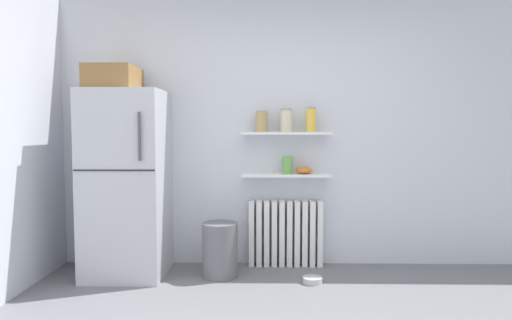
{
  "coord_description": "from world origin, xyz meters",
  "views": [
    {
      "loc": [
        -0.23,
        -2.39,
        1.32
      ],
      "look_at": [
        -0.3,
        1.6,
        1.05
      ],
      "focal_mm": 31.74,
      "sensor_mm": 36.0,
      "label": 1
    }
  ],
  "objects_px": {
    "shelf_bowl": "(304,170)",
    "pet_food_bowl": "(312,280)",
    "storage_jar_2": "(311,119)",
    "vase": "(287,165)",
    "storage_jar_0": "(261,121)",
    "trash_bin": "(220,250)",
    "storage_jar_1": "(286,120)",
    "refrigerator": "(126,178)",
    "radiator": "(286,233)"
  },
  "relations": [
    {
      "from": "radiator",
      "to": "storage_jar_0",
      "type": "distance_m",
      "value": 1.1
    },
    {
      "from": "vase",
      "to": "trash_bin",
      "type": "relative_size",
      "value": 0.34
    },
    {
      "from": "shelf_bowl",
      "to": "pet_food_bowl",
      "type": "relative_size",
      "value": 0.91
    },
    {
      "from": "storage_jar_1",
      "to": "pet_food_bowl",
      "type": "distance_m",
      "value": 1.47
    },
    {
      "from": "storage_jar_1",
      "to": "storage_jar_2",
      "type": "bearing_deg",
      "value": 0.0
    },
    {
      "from": "trash_bin",
      "to": "pet_food_bowl",
      "type": "relative_size",
      "value": 2.85
    },
    {
      "from": "radiator",
      "to": "shelf_bowl",
      "type": "distance_m",
      "value": 0.64
    },
    {
      "from": "storage_jar_1",
      "to": "shelf_bowl",
      "type": "relative_size",
      "value": 1.41
    },
    {
      "from": "vase",
      "to": "pet_food_bowl",
      "type": "distance_m",
      "value": 1.08
    },
    {
      "from": "storage_jar_0",
      "to": "storage_jar_1",
      "type": "xyz_separation_m",
      "value": [
        0.23,
        -0.0,
        0.01
      ]
    },
    {
      "from": "storage_jar_0",
      "to": "storage_jar_2",
      "type": "relative_size",
      "value": 0.85
    },
    {
      "from": "shelf_bowl",
      "to": "pet_food_bowl",
      "type": "height_order",
      "value": "shelf_bowl"
    },
    {
      "from": "storage_jar_1",
      "to": "trash_bin",
      "type": "bearing_deg",
      "value": -153.05
    },
    {
      "from": "storage_jar_1",
      "to": "storage_jar_2",
      "type": "relative_size",
      "value": 0.93
    },
    {
      "from": "storage_jar_0",
      "to": "radiator",
      "type": "bearing_deg",
      "value": 7.31
    },
    {
      "from": "radiator",
      "to": "pet_food_bowl",
      "type": "bearing_deg",
      "value": -66.89
    },
    {
      "from": "refrigerator",
      "to": "pet_food_bowl",
      "type": "distance_m",
      "value": 1.88
    },
    {
      "from": "pet_food_bowl",
      "to": "vase",
      "type": "bearing_deg",
      "value": 113.12
    },
    {
      "from": "refrigerator",
      "to": "storage_jar_1",
      "type": "bearing_deg",
      "value": 9.34
    },
    {
      "from": "pet_food_bowl",
      "to": "refrigerator",
      "type": "bearing_deg",
      "value": 172.41
    },
    {
      "from": "radiator",
      "to": "shelf_bowl",
      "type": "bearing_deg",
      "value": -9.88
    },
    {
      "from": "storage_jar_2",
      "to": "vase",
      "type": "height_order",
      "value": "storage_jar_2"
    },
    {
      "from": "radiator",
      "to": "shelf_bowl",
      "type": "xyz_separation_m",
      "value": [
        0.17,
        -0.03,
        0.62
      ]
    },
    {
      "from": "storage_jar_1",
      "to": "radiator",
      "type": "bearing_deg",
      "value": 90.0
    },
    {
      "from": "refrigerator",
      "to": "storage_jar_1",
      "type": "xyz_separation_m",
      "value": [
        1.45,
        0.24,
        0.52
      ]
    },
    {
      "from": "storage_jar_0",
      "to": "storage_jar_1",
      "type": "relative_size",
      "value": 0.91
    },
    {
      "from": "storage_jar_1",
      "to": "pet_food_bowl",
      "type": "relative_size",
      "value": 1.29
    },
    {
      "from": "radiator",
      "to": "storage_jar_0",
      "type": "xyz_separation_m",
      "value": [
        -0.23,
        -0.03,
        1.08
      ]
    },
    {
      "from": "refrigerator",
      "to": "storage_jar_2",
      "type": "relative_size",
      "value": 7.92
    },
    {
      "from": "storage_jar_0",
      "to": "shelf_bowl",
      "type": "bearing_deg",
      "value": -0.0
    },
    {
      "from": "storage_jar_0",
      "to": "trash_bin",
      "type": "distance_m",
      "value": 1.25
    },
    {
      "from": "storage_jar_0",
      "to": "trash_bin",
      "type": "bearing_deg",
      "value": -140.28
    },
    {
      "from": "vase",
      "to": "trash_bin",
      "type": "height_order",
      "value": "vase"
    },
    {
      "from": "shelf_bowl",
      "to": "trash_bin",
      "type": "distance_m",
      "value": 1.08
    },
    {
      "from": "storage_jar_0",
      "to": "trash_bin",
      "type": "xyz_separation_m",
      "value": [
        -0.37,
        -0.31,
        -1.15
      ]
    },
    {
      "from": "vase",
      "to": "trash_bin",
      "type": "xyz_separation_m",
      "value": [
        -0.62,
        -0.31,
        -0.74
      ]
    },
    {
      "from": "refrigerator",
      "to": "vase",
      "type": "bearing_deg",
      "value": 9.26
    },
    {
      "from": "pet_food_bowl",
      "to": "shelf_bowl",
      "type": "bearing_deg",
      "value": 94.62
    },
    {
      "from": "radiator",
      "to": "vase",
      "type": "relative_size",
      "value": 4.3
    },
    {
      "from": "refrigerator",
      "to": "radiator",
      "type": "relative_size",
      "value": 2.65
    },
    {
      "from": "refrigerator",
      "to": "radiator",
      "type": "bearing_deg",
      "value": 10.48
    },
    {
      "from": "trash_bin",
      "to": "shelf_bowl",
      "type": "bearing_deg",
      "value": 21.57
    },
    {
      "from": "storage_jar_0",
      "to": "pet_food_bowl",
      "type": "height_order",
      "value": "storage_jar_0"
    },
    {
      "from": "storage_jar_0",
      "to": "pet_food_bowl",
      "type": "distance_m",
      "value": 1.51
    },
    {
      "from": "storage_jar_0",
      "to": "trash_bin",
      "type": "height_order",
      "value": "storage_jar_0"
    },
    {
      "from": "storage_jar_0",
      "to": "trash_bin",
      "type": "relative_size",
      "value": 0.41
    },
    {
      "from": "radiator",
      "to": "storage_jar_1",
      "type": "height_order",
      "value": "storage_jar_1"
    },
    {
      "from": "refrigerator",
      "to": "pet_food_bowl",
      "type": "xyz_separation_m",
      "value": [
        1.66,
        -0.22,
        -0.86
      ]
    },
    {
      "from": "refrigerator",
      "to": "storage_jar_1",
      "type": "relative_size",
      "value": 8.52
    },
    {
      "from": "refrigerator",
      "to": "storage_jar_2",
      "type": "xyz_separation_m",
      "value": [
        1.69,
        0.24,
        0.53
      ]
    }
  ]
}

